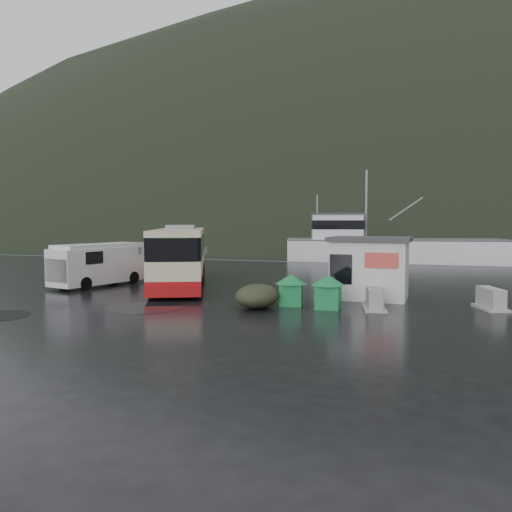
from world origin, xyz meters
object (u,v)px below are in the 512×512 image
(white_van, at_px, (100,286))
(jersey_barrier_a, at_px, (374,309))
(waste_bin_left, at_px, (291,305))
(jersey_barrier_b, at_px, (373,303))
(waste_bin_right, at_px, (328,309))
(ticket_kiosk, at_px, (369,298))
(jersey_barrier_c, at_px, (490,309))
(fishing_trawler, at_px, (395,258))
(dome_tent, at_px, (257,308))
(coach_bus, at_px, (181,285))

(white_van, height_order, jersey_barrier_a, white_van)
(waste_bin_left, bearing_deg, jersey_barrier_b, 27.80)
(waste_bin_right, height_order, ticket_kiosk, ticket_kiosk)
(jersey_barrier_a, height_order, jersey_barrier_c, jersey_barrier_c)
(jersey_barrier_b, relative_size, jersey_barrier_c, 0.84)
(white_van, bearing_deg, waste_bin_left, 0.15)
(ticket_kiosk, bearing_deg, jersey_barrier_a, -78.50)
(white_van, height_order, fishing_trawler, fishing_trawler)
(dome_tent, xyz_separation_m, jersey_barrier_b, (4.55, 2.66, 0.00))
(white_van, bearing_deg, dome_tent, -6.07)
(ticket_kiosk, relative_size, jersey_barrier_a, 2.12)
(waste_bin_left, bearing_deg, white_van, 163.92)
(dome_tent, xyz_separation_m, ticket_kiosk, (4.29, 3.86, 0.00))
(white_van, xyz_separation_m, waste_bin_right, (13.19, -3.67, 0.00))
(fishing_trawler, bearing_deg, jersey_barrier_b, -102.36)
(waste_bin_left, xyz_separation_m, dome_tent, (-1.23, -0.91, 0.00))
(white_van, relative_size, jersey_barrier_a, 3.29)
(fishing_trawler, bearing_deg, ticket_kiosk, -102.95)
(dome_tent, distance_m, fishing_trawler, 31.29)
(jersey_barrier_a, height_order, jersey_barrier_b, jersey_barrier_a)
(waste_bin_left, relative_size, jersey_barrier_b, 0.92)
(jersey_barrier_a, relative_size, jersey_barrier_c, 0.98)
(jersey_barrier_b, bearing_deg, coach_bus, 163.34)
(fishing_trawler, bearing_deg, dome_tent, -110.63)
(waste_bin_right, bearing_deg, dome_tent, -168.62)
(jersey_barrier_c, bearing_deg, coach_bus, 167.05)
(jersey_barrier_c, bearing_deg, dome_tent, -165.78)
(white_van, distance_m, dome_tent, 11.18)
(jersey_barrier_b, xyz_separation_m, fishing_trawler, (0.48, 28.23, 0.00))
(jersey_barrier_a, bearing_deg, ticket_kiosk, 97.36)
(white_van, xyz_separation_m, waste_bin_left, (11.57, -3.33, 0.00))
(white_van, relative_size, ticket_kiosk, 1.55)
(coach_bus, bearing_deg, fishing_trawler, 44.04)
(dome_tent, height_order, jersey_barrier_b, dome_tent)
(jersey_barrier_a, bearing_deg, jersey_barrier_c, 17.26)
(white_van, distance_m, waste_bin_left, 12.04)
(dome_tent, relative_size, jersey_barrier_b, 1.70)
(waste_bin_right, relative_size, jersey_barrier_b, 0.96)
(dome_tent, relative_size, jersey_barrier_a, 1.44)
(ticket_kiosk, bearing_deg, waste_bin_right, -109.54)
(waste_bin_right, distance_m, jersey_barrier_a, 1.85)
(coach_bus, relative_size, ticket_kiosk, 3.28)
(jersey_barrier_b, bearing_deg, jersey_barrier_a, -86.02)
(waste_bin_left, height_order, jersey_barrier_b, waste_bin_left)
(coach_bus, bearing_deg, jersey_barrier_c, -34.68)
(waste_bin_right, xyz_separation_m, fishing_trawler, (2.18, 30.31, 0.00))
(waste_bin_right, relative_size, jersey_barrier_c, 0.80)
(ticket_kiosk, height_order, jersey_barrier_b, ticket_kiosk)
(jersey_barrier_a, bearing_deg, waste_bin_left, -179.77)
(dome_tent, distance_m, jersey_barrier_a, 4.76)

